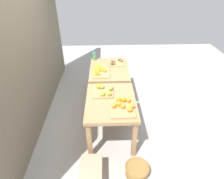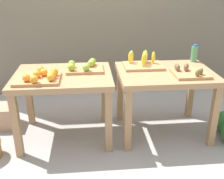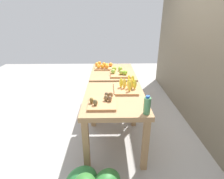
{
  "view_description": "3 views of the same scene",
  "coord_description": "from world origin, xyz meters",
  "px_view_note": "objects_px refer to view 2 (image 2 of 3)",
  "views": [
    {
      "loc": [
        -3.02,
        0.07,
        2.58
      ],
      "look_at": [
        0.09,
        -0.04,
        0.54
      ],
      "focal_mm": 30.69,
      "sensor_mm": 36.0,
      "label": 1
    },
    {
      "loc": [
        -0.29,
        -2.73,
        1.72
      ],
      "look_at": [
        -0.03,
        0.0,
        0.56
      ],
      "focal_mm": 43.07,
      "sensor_mm": 36.0,
      "label": 2
    },
    {
      "loc": [
        2.63,
        -0.07,
        1.74
      ],
      "look_at": [
        0.0,
        -0.02,
        0.62
      ],
      "focal_mm": 28.26,
      "sensor_mm": 36.0,
      "label": 3
    }
  ],
  "objects_px": {
    "display_table_right": "(165,81)",
    "water_bottle": "(194,54)",
    "kiwi_bin": "(190,73)",
    "apple_bin": "(84,67)",
    "orange_bin": "(40,77)",
    "banana_crate": "(143,63)",
    "display_table_left": "(63,84)"
  },
  "relations": [
    {
      "from": "display_table_right",
      "to": "banana_crate",
      "type": "xyz_separation_m",
      "value": [
        -0.22,
        0.18,
        0.16
      ]
    },
    {
      "from": "banana_crate",
      "to": "water_bottle",
      "type": "distance_m",
      "value": 0.68
    },
    {
      "from": "water_bottle",
      "to": "kiwi_bin",
      "type": "bearing_deg",
      "value": -115.37
    },
    {
      "from": "display_table_right",
      "to": "kiwi_bin",
      "type": "relative_size",
      "value": 2.89
    },
    {
      "from": "orange_bin",
      "to": "banana_crate",
      "type": "xyz_separation_m",
      "value": [
        1.11,
        0.35,
        0.01
      ]
    },
    {
      "from": "apple_bin",
      "to": "water_bottle",
      "type": "height_order",
      "value": "water_bottle"
    },
    {
      "from": "banana_crate",
      "to": "kiwi_bin",
      "type": "bearing_deg",
      "value": -37.01
    },
    {
      "from": "banana_crate",
      "to": "water_bottle",
      "type": "height_order",
      "value": "water_bottle"
    },
    {
      "from": "display_table_left",
      "to": "display_table_right",
      "type": "relative_size",
      "value": 1.0
    },
    {
      "from": "display_table_right",
      "to": "orange_bin",
      "type": "distance_m",
      "value": 1.35
    },
    {
      "from": "apple_bin",
      "to": "water_bottle",
      "type": "xyz_separation_m",
      "value": [
        1.33,
        0.21,
        0.06
      ]
    },
    {
      "from": "water_bottle",
      "to": "orange_bin",
      "type": "bearing_deg",
      "value": -164.28
    },
    {
      "from": "display_table_left",
      "to": "apple_bin",
      "type": "distance_m",
      "value": 0.29
    },
    {
      "from": "water_bottle",
      "to": "display_table_right",
      "type": "bearing_deg",
      "value": -143.47
    },
    {
      "from": "orange_bin",
      "to": "banana_crate",
      "type": "height_order",
      "value": "banana_crate"
    },
    {
      "from": "display_table_right",
      "to": "water_bottle",
      "type": "relative_size",
      "value": 4.97
    },
    {
      "from": "apple_bin",
      "to": "kiwi_bin",
      "type": "distance_m",
      "value": 1.14
    },
    {
      "from": "apple_bin",
      "to": "water_bottle",
      "type": "distance_m",
      "value": 1.35
    },
    {
      "from": "apple_bin",
      "to": "banana_crate",
      "type": "bearing_deg",
      "value": 5.08
    },
    {
      "from": "water_bottle",
      "to": "apple_bin",
      "type": "bearing_deg",
      "value": -171.04
    },
    {
      "from": "display_table_right",
      "to": "orange_bin",
      "type": "xyz_separation_m",
      "value": [
        -1.33,
        -0.17,
        0.15
      ]
    },
    {
      "from": "apple_bin",
      "to": "display_table_right",
      "type": "bearing_deg",
      "value": -7.35
    },
    {
      "from": "water_bottle",
      "to": "banana_crate",
      "type": "bearing_deg",
      "value": -167.16
    },
    {
      "from": "display_table_left",
      "to": "display_table_right",
      "type": "bearing_deg",
      "value": 0.0
    },
    {
      "from": "display_table_right",
      "to": "apple_bin",
      "type": "distance_m",
      "value": 0.91
    },
    {
      "from": "display_table_right",
      "to": "kiwi_bin",
      "type": "height_order",
      "value": "kiwi_bin"
    },
    {
      "from": "display_table_right",
      "to": "apple_bin",
      "type": "relative_size",
      "value": 2.6
    },
    {
      "from": "display_table_left",
      "to": "display_table_right",
      "type": "height_order",
      "value": "same"
    },
    {
      "from": "display_table_left",
      "to": "orange_bin",
      "type": "xyz_separation_m",
      "value": [
        -0.21,
        -0.17,
        0.15
      ]
    },
    {
      "from": "display_table_left",
      "to": "water_bottle",
      "type": "height_order",
      "value": "water_bottle"
    },
    {
      "from": "display_table_right",
      "to": "banana_crate",
      "type": "relative_size",
      "value": 2.36
    },
    {
      "from": "display_table_right",
      "to": "water_bottle",
      "type": "bearing_deg",
      "value": 36.53
    }
  ]
}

